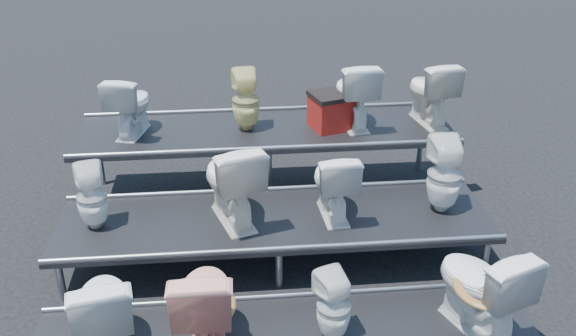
{
  "coord_description": "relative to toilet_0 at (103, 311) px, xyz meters",
  "views": [
    {
      "loc": [
        -0.4,
        -5.38,
        3.68
      ],
      "look_at": [
        0.14,
        0.1,
        0.94
      ],
      "focal_mm": 40.0,
      "sensor_mm": 36.0,
      "label": 1
    }
  ],
  "objects": [
    {
      "name": "ground",
      "position": [
        1.44,
        1.3,
        -0.47
      ],
      "size": [
        80.0,
        80.0,
        0.0
      ],
      "primitive_type": "plane",
      "color": "black",
      "rests_on": "ground"
    },
    {
      "name": "tier_mid",
      "position": [
        1.44,
        1.3,
        -0.24
      ],
      "size": [
        4.2,
        1.2,
        0.46
      ],
      "primitive_type": "cube",
      "color": "black",
      "rests_on": "ground"
    },
    {
      "name": "tier_back",
      "position": [
        1.44,
        2.6,
        -0.04
      ],
      "size": [
        4.2,
        1.2,
        0.86
      ],
      "primitive_type": "cube",
      "color": "black",
      "rests_on": "ground"
    },
    {
      "name": "toilet_0",
      "position": [
        0.0,
        0.0,
        0.0
      ],
      "size": [
        0.61,
        0.89,
        0.83
      ],
      "primitive_type": "imported",
      "rotation": [
        0.0,
        0.0,
        3.34
      ],
      "color": "silver",
      "rests_on": "tier_front"
    },
    {
      "name": "toilet_1",
      "position": [
        0.78,
        0.0,
        0.01
      ],
      "size": [
        0.5,
        0.85,
        0.86
      ],
      "primitive_type": "imported",
      "rotation": [
        0.0,
        0.0,
        3.12
      ],
      "color": "#EC9A85",
      "rests_on": "tier_front"
    },
    {
      "name": "toilet_2",
      "position": [
        1.81,
        0.0,
        -0.1
      ],
      "size": [
        0.36,
        0.37,
        0.63
      ],
      "primitive_type": "imported",
      "rotation": [
        0.0,
        0.0,
        3.5
      ],
      "color": "silver",
      "rests_on": "tier_front"
    },
    {
      "name": "toilet_3",
      "position": [
        3.02,
        0.0,
        0.01
      ],
      "size": [
        0.75,
        0.96,
        0.86
      ],
      "primitive_type": "imported",
      "rotation": [
        0.0,
        0.0,
        3.51
      ],
      "color": "silver",
      "rests_on": "tier_front"
    },
    {
      "name": "toilet_4",
      "position": [
        -0.27,
        1.3,
        0.3
      ],
      "size": [
        0.35,
        0.36,
        0.64
      ],
      "primitive_type": "imported",
      "rotation": [
        0.0,
        0.0,
        3.4
      ],
      "color": "silver",
      "rests_on": "tier_mid"
    },
    {
      "name": "toilet_5",
      "position": [
        1.03,
        1.3,
        0.41
      ],
      "size": [
        0.7,
        0.93,
        0.85
      ],
      "primitive_type": "imported",
      "rotation": [
        0.0,
        0.0,
        3.44
      ],
      "color": "silver",
      "rests_on": "tier_mid"
    },
    {
      "name": "toilet_6",
      "position": [
        2.01,
        1.3,
        0.34
      ],
      "size": [
        0.44,
        0.72,
        0.71
      ],
      "primitive_type": "imported",
      "rotation": [
        0.0,
        0.0,
        3.21
      ],
      "color": "silver",
      "rests_on": "tier_mid"
    },
    {
      "name": "toilet_7",
      "position": [
        3.1,
        1.3,
        0.37
      ],
      "size": [
        0.35,
        0.36,
        0.76
      ],
      "primitive_type": "imported",
      "rotation": [
        0.0,
        0.0,
        3.11
      ],
      "color": "silver",
      "rests_on": "tier_mid"
    },
    {
      "name": "toilet_8",
      "position": [
        -0.03,
        2.6,
        0.72
      ],
      "size": [
        0.54,
        0.74,
        0.68
      ],
      "primitive_type": "imported",
      "rotation": [
        0.0,
        0.0,
        2.88
      ],
      "color": "silver",
      "rests_on": "tier_back"
    },
    {
      "name": "toilet_9",
      "position": [
        1.23,
        2.6,
        0.73
      ],
      "size": [
        0.33,
        0.34,
        0.69
      ],
      "primitive_type": "imported",
      "rotation": [
        0.0,
        0.0,
        3.23
      ],
      "color": "#DBCE82",
      "rests_on": "tier_back"
    },
    {
      "name": "toilet_10",
      "position": [
        2.44,
        2.6,
        0.77
      ],
      "size": [
        0.49,
        0.78,
        0.77
      ],
      "primitive_type": "imported",
      "rotation": [
        0.0,
        0.0,
        3.22
      ],
      "color": "silver",
      "rests_on": "tier_back"
    },
    {
      "name": "toilet_11",
      "position": [
        3.31,
        2.6,
        0.76
      ],
      "size": [
        0.53,
        0.79,
        0.75
      ],
      "primitive_type": "imported",
      "rotation": [
        0.0,
        0.0,
        3.3
      ],
      "color": "silver",
      "rests_on": "tier_back"
    },
    {
      "name": "red_crate",
      "position": [
        2.21,
        2.56,
        0.56
      ],
      "size": [
        0.59,
        0.52,
        0.36
      ],
      "primitive_type": "cube",
      "rotation": [
        0.0,
        0.0,
        0.29
      ],
      "color": "#A02211",
      "rests_on": "tier_back"
    }
  ]
}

